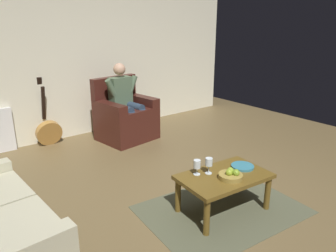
{
  "coord_description": "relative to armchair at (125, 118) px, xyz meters",
  "views": [
    {
      "loc": [
        2.31,
        2.07,
        1.88
      ],
      "look_at": [
        -0.11,
        -1.03,
        0.61
      ],
      "focal_mm": 34.81,
      "sensor_mm": 36.0,
      "label": 1
    }
  ],
  "objects": [
    {
      "name": "ground_plane",
      "position": [
        0.29,
        2.41,
        -0.36
      ],
      "size": [
        7.39,
        7.39,
        0.0
      ],
      "primitive_type": "plane",
      "color": "brown"
    },
    {
      "name": "guitar",
      "position": [
        1.1,
        -0.5,
        -0.12
      ],
      "size": [
        0.4,
        0.31,
        1.06
      ],
      "color": "#AC7937",
      "rests_on": "ground"
    },
    {
      "name": "armchair",
      "position": [
        0.0,
        0.0,
        0.0
      ],
      "size": [
        0.92,
        0.83,
        1.01
      ],
      "rotation": [
        0.0,
        0.0,
        0.14
      ],
      "color": "#411B15",
      "rests_on": "ground"
    },
    {
      "name": "decorative_dish",
      "position": [
        0.05,
        2.49,
        0.06
      ],
      "size": [
        0.24,
        0.24,
        0.02
      ],
      "primitive_type": "cylinder",
      "color": "teal",
      "rests_on": "coffee_table"
    },
    {
      "name": "fruit_bowl",
      "position": [
        0.34,
        2.59,
        0.09
      ],
      "size": [
        0.24,
        0.24,
        0.11
      ],
      "color": "olive",
      "rests_on": "coffee_table"
    },
    {
      "name": "wine_glass_near",
      "position": [
        0.43,
        2.37,
        0.16
      ],
      "size": [
        0.07,
        0.07,
        0.17
      ],
      "color": "silver",
      "rests_on": "coffee_table"
    },
    {
      "name": "coffee_table",
      "position": [
        0.33,
        2.49,
        -0.01
      ],
      "size": [
        0.95,
        0.64,
        0.4
      ],
      "rotation": [
        0.0,
        0.0,
        -0.09
      ],
      "color": "brown",
      "rests_on": "ground"
    },
    {
      "name": "rug",
      "position": [
        0.33,
        2.49,
        -0.35
      ],
      "size": [
        1.71,
        1.3,
        0.01
      ],
      "primitive_type": "cube",
      "rotation": [
        0.0,
        0.0,
        -0.09
      ],
      "color": "#4F513B",
      "rests_on": "ground"
    },
    {
      "name": "wine_glass_far",
      "position": [
        0.54,
        2.32,
        0.15
      ],
      "size": [
        0.07,
        0.07,
        0.16
      ],
      "color": "silver",
      "rests_on": "coffee_table"
    },
    {
      "name": "person_seated",
      "position": [
        -0.0,
        0.03,
        0.32
      ],
      "size": [
        0.64,
        0.59,
        1.24
      ],
      "rotation": [
        0.0,
        0.0,
        0.14
      ],
      "color": "#52694E",
      "rests_on": "ground"
    },
    {
      "name": "wall_back",
      "position": [
        0.29,
        -0.7,
        0.98
      ],
      "size": [
        6.04,
        0.06,
        2.67
      ],
      "primitive_type": "cube",
      "color": "beige",
      "rests_on": "ground"
    }
  ]
}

